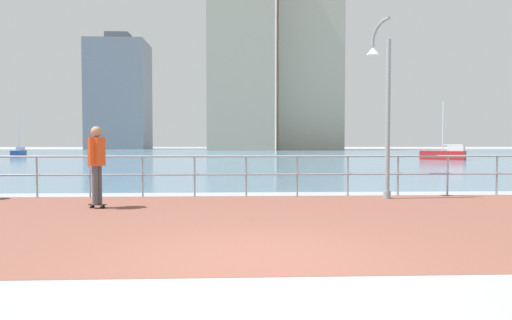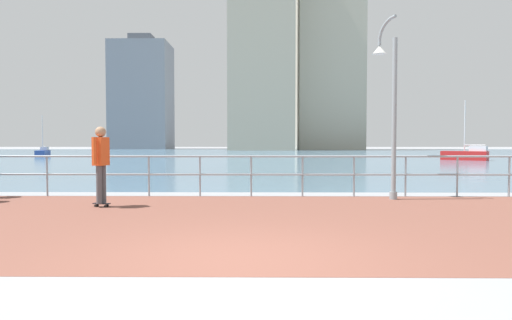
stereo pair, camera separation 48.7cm
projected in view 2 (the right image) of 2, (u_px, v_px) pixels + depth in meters
The scene contains 11 objects.
ground at pixel (258, 157), 45.47m from camera, with size 220.00×220.00×0.00m, color gray.
brick_paving at pixel (247, 219), 8.49m from camera, with size 28.00×7.31×0.01m, color brown.
harbor_water at pixel (259, 154), 57.11m from camera, with size 180.00×88.00×0.00m, color slate.
waterfront_railing at pixel (251, 168), 12.11m from camera, with size 25.25×0.06×1.12m.
lamppost at pixel (389, 98), 11.56m from camera, with size 0.55×0.75×4.74m.
skateboarder at pixel (101, 158), 10.09m from camera, with size 0.41×0.56×1.83m.
sailboat_gray at pixel (43, 153), 47.10m from camera, with size 1.71×3.23×4.35m.
sailboat_ivory at pixel (466, 155), 37.21m from camera, with size 3.50×3.06×5.02m.
tower_concrete at pixel (261, 29), 88.55m from camera, with size 12.77×12.40×49.83m.
tower_steel at pixel (329, 53), 95.51m from camera, with size 13.69×11.03×43.22m.
tower_beige at pixel (142, 96), 105.53m from camera, with size 13.33×11.14×26.87m.
Camera 2 is at (0.26, -5.45, 1.47)m, focal length 31.21 mm.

